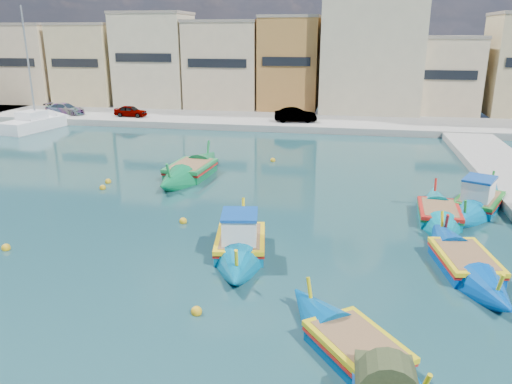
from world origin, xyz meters
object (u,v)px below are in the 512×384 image
(church_block, at_px, (372,34))
(yacht_north, at_px, (48,122))
(luzzu_blue_south, at_px, (465,264))
(luzzu_blue_cabin, at_px, (240,244))
(luzzu_turquoise_cabin, at_px, (478,203))
(luzzu_cyan_mid, at_px, (439,215))
(luzzu_cyan_south, at_px, (357,350))
(luzzu_green, at_px, (191,172))

(church_block, xyz_separation_m, yacht_north, (-30.14, -13.10, -7.94))
(church_block, distance_m, luzzu_blue_south, 38.70)
(yacht_north, bearing_deg, luzzu_blue_cabin, -45.49)
(luzzu_turquoise_cabin, xyz_separation_m, luzzu_cyan_mid, (-2.21, -2.00, -0.09))
(yacht_north, bearing_deg, luzzu_blue_south, -36.86)
(luzzu_cyan_south, bearing_deg, luzzu_cyan_mid, 71.22)
(luzzu_cyan_mid, bearing_deg, church_block, 94.60)
(church_block, distance_m, luzzu_cyan_south, 44.74)
(luzzu_blue_cabin, distance_m, yacht_north, 34.49)
(luzzu_turquoise_cabin, bearing_deg, luzzu_blue_cabin, -145.92)
(luzzu_turquoise_cabin, bearing_deg, luzzu_green, 168.98)
(church_block, distance_m, luzzu_turquoise_cabin, 31.82)
(luzzu_blue_cabin, xyz_separation_m, yacht_north, (-24.17, 24.59, 0.13))
(luzzu_blue_south, bearing_deg, church_block, 94.13)
(luzzu_blue_cabin, bearing_deg, luzzu_cyan_south, -53.57)
(church_block, bearing_deg, luzzu_turquoise_cabin, -80.99)
(luzzu_turquoise_cabin, distance_m, luzzu_cyan_south, 14.90)
(luzzu_blue_cabin, xyz_separation_m, luzzu_cyan_south, (4.63, -6.28, -0.11))
(luzzu_turquoise_cabin, distance_m, luzzu_green, 16.54)
(church_block, xyz_separation_m, luzzu_cyan_south, (-1.33, -43.97, -8.18))
(church_block, height_order, luzzu_cyan_mid, church_block)
(luzzu_turquoise_cabin, relative_size, luzzu_cyan_south, 1.26)
(luzzu_green, distance_m, luzzu_cyan_south, 19.54)
(luzzu_blue_south, bearing_deg, luzzu_cyan_south, -123.00)
(luzzu_green, relative_size, yacht_north, 0.77)
(church_block, relative_size, yacht_north, 1.63)
(luzzu_green, bearing_deg, luzzu_blue_cabin, -62.46)
(luzzu_blue_cabin, height_order, luzzu_blue_south, luzzu_blue_cabin)
(luzzu_blue_cabin, xyz_separation_m, luzzu_green, (-5.45, 10.46, -0.04))
(luzzu_green, bearing_deg, luzzu_blue_south, -36.60)
(luzzu_turquoise_cabin, bearing_deg, luzzu_cyan_south, -114.37)
(luzzu_blue_south, relative_size, luzzu_cyan_south, 1.22)
(church_block, height_order, luzzu_green, church_block)
(luzzu_cyan_south, bearing_deg, luzzu_blue_south, 57.00)
(yacht_north, bearing_deg, luzzu_turquoise_cabin, -26.33)
(church_block, relative_size, luzzu_green, 2.12)
(church_block, xyz_separation_m, luzzu_green, (-11.41, -27.23, -8.11))
(luzzu_turquoise_cabin, distance_m, yacht_north, 39.00)
(luzzu_blue_south, xyz_separation_m, luzzu_cyan_south, (-4.05, -6.24, -0.01))
(luzzu_turquoise_cabin, height_order, luzzu_cyan_south, luzzu_turquoise_cabin)
(luzzu_blue_cabin, bearing_deg, luzzu_turquoise_cabin, 34.08)
(luzzu_blue_cabin, height_order, luzzu_green, luzzu_blue_cabin)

